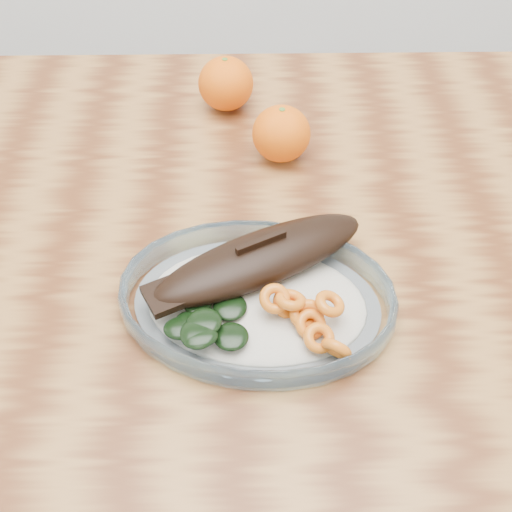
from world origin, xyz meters
name	(u,v)px	position (x,y,z in m)	size (l,w,h in m)	color
ground	(244,475)	(0.00, 0.00, 0.00)	(3.00, 3.00, 0.00)	slate
dining_table	(238,264)	(0.00, 0.00, 0.65)	(1.20, 0.80, 0.75)	#5C2F15
plated_meal	(257,295)	(0.02, -0.16, 0.77)	(0.60, 0.60, 0.08)	white
orange_left	(226,84)	(-0.02, 0.24, 0.79)	(0.08, 0.08, 0.08)	#EE5104
orange_right	(281,134)	(0.06, 0.11, 0.79)	(0.08, 0.08, 0.08)	#EE5104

